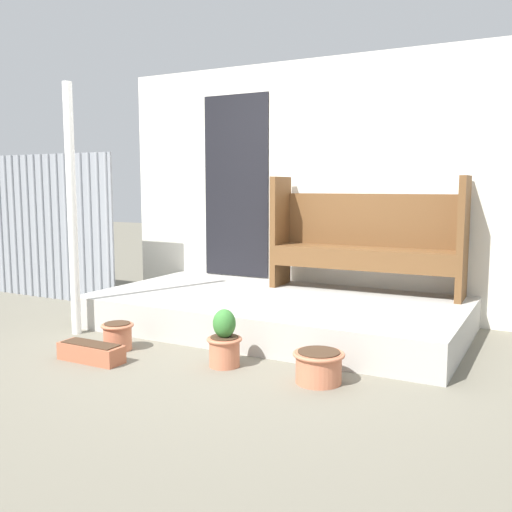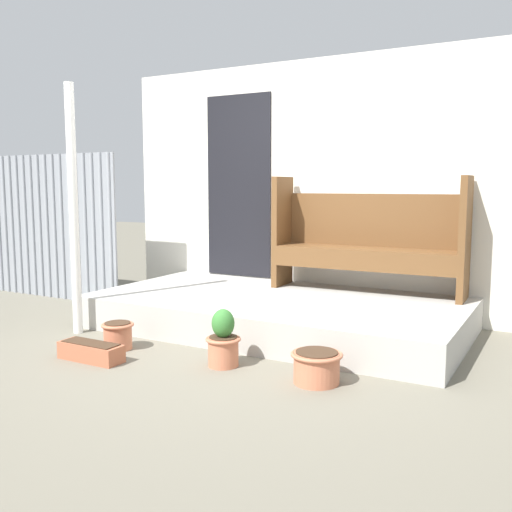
% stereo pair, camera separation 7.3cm
% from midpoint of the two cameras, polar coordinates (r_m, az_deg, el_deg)
% --- Properties ---
extents(ground_plane, '(24.00, 24.00, 0.00)m').
position_cam_midpoint_polar(ground_plane, '(4.59, -2.53, -9.61)').
color(ground_plane, '#706B5B').
extents(porch_slab, '(3.36, 1.77, 0.29)m').
position_cam_midpoint_polar(porch_slab, '(5.31, 2.47, -5.67)').
color(porch_slab, '#B2AFA8').
rests_on(porch_slab, ground_plane).
extents(house_wall, '(4.56, 0.08, 2.60)m').
position_cam_midpoint_polar(house_wall, '(6.02, 6.09, 6.87)').
color(house_wall, white).
rests_on(house_wall, ground_plane).
extents(fence_corrugated, '(2.45, 0.05, 1.67)m').
position_cam_midpoint_polar(fence_corrugated, '(7.24, -20.76, 2.81)').
color(fence_corrugated, gray).
rests_on(fence_corrugated, ground_plane).
extents(support_post, '(0.08, 0.08, 2.19)m').
position_cam_midpoint_polar(support_post, '(5.25, -17.40, 4.34)').
color(support_post, white).
rests_on(support_post, ground_plane).
extents(bench, '(1.84, 0.44, 1.11)m').
position_cam_midpoint_polar(bench, '(5.58, 11.50, 2.00)').
color(bench, brown).
rests_on(bench, porch_slab).
extents(flower_pot_left, '(0.26, 0.26, 0.22)m').
position_cam_midpoint_polar(flower_pot_left, '(4.77, -13.22, -7.65)').
color(flower_pot_left, '#C67251').
rests_on(flower_pot_left, ground_plane).
extents(flower_pot_middle, '(0.26, 0.26, 0.43)m').
position_cam_midpoint_polar(flower_pot_middle, '(4.22, -2.80, -8.52)').
color(flower_pot_middle, '#C67251').
rests_on(flower_pot_middle, ground_plane).
extents(flower_pot_right, '(0.35, 0.35, 0.22)m').
position_cam_midpoint_polar(flower_pot_right, '(3.91, 6.62, -10.84)').
color(flower_pot_right, '#C67251').
rests_on(flower_pot_right, ground_plane).
extents(planter_box_rect, '(0.53, 0.18, 0.14)m').
position_cam_midpoint_polar(planter_box_rect, '(4.54, -15.73, -9.17)').
color(planter_box_rect, '#B26042').
rests_on(planter_box_rect, ground_plane).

